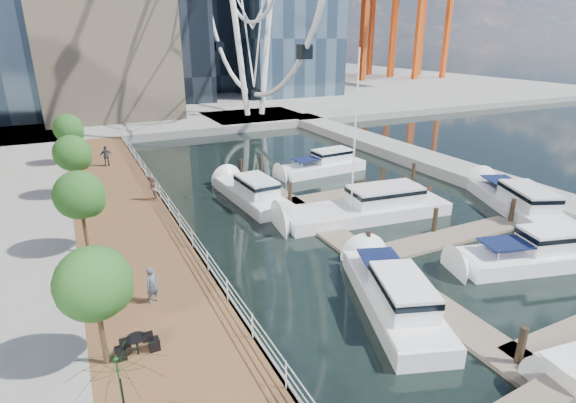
# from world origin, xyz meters

# --- Properties ---
(ground) EXTENTS (520.00, 520.00, 0.00)m
(ground) POSITION_xyz_m (0.00, 0.00, 0.00)
(ground) COLOR black
(ground) RESTS_ON ground
(boardwalk) EXTENTS (6.00, 60.00, 1.00)m
(boardwalk) POSITION_xyz_m (-9.00, 15.00, 0.50)
(boardwalk) COLOR brown
(boardwalk) RESTS_ON ground
(seawall) EXTENTS (0.25, 60.00, 1.00)m
(seawall) POSITION_xyz_m (-6.00, 15.00, 0.50)
(seawall) COLOR #595954
(seawall) RESTS_ON ground
(land_far) EXTENTS (200.00, 114.00, 1.00)m
(land_far) POSITION_xyz_m (0.00, 102.00, 0.50)
(land_far) COLOR gray
(land_far) RESTS_ON ground
(breakwater) EXTENTS (4.00, 60.00, 1.00)m
(breakwater) POSITION_xyz_m (20.00, 20.00, 0.50)
(breakwater) COLOR gray
(breakwater) RESTS_ON ground
(pier) EXTENTS (14.00, 12.00, 1.00)m
(pier) POSITION_xyz_m (14.00, 52.00, 0.50)
(pier) COLOR gray
(pier) RESTS_ON ground
(railing) EXTENTS (0.10, 60.00, 1.05)m
(railing) POSITION_xyz_m (-6.10, 15.00, 1.52)
(railing) COLOR white
(railing) RESTS_ON boardwalk
(floating_docks) EXTENTS (16.00, 34.00, 2.60)m
(floating_docks) POSITION_xyz_m (7.97, 9.98, 0.49)
(floating_docks) COLOR #6D6051
(floating_docks) RESTS_ON ground
(port_cranes) EXTENTS (40.00, 52.00, 38.00)m
(port_cranes) POSITION_xyz_m (67.67, 95.67, 20.00)
(port_cranes) COLOR #D84C14
(port_cranes) RESTS_ON ground
(street_trees) EXTENTS (2.60, 42.60, 4.60)m
(street_trees) POSITION_xyz_m (-11.40, 14.00, 4.29)
(street_trees) COLOR #3F2B1C
(street_trees) RESTS_ON ground
(yacht_foreground) EXTENTS (10.05, 5.03, 2.15)m
(yacht_foreground) POSITION_xyz_m (11.04, 3.26, 0.00)
(yacht_foreground) COLOR white
(yacht_foreground) RESTS_ON ground
(pedestrian_near) EXTENTS (0.74, 0.64, 1.70)m
(pedestrian_near) POSITION_xyz_m (-9.10, 7.30, 1.85)
(pedestrian_near) COLOR #515C6C
(pedestrian_near) RESTS_ON boardwalk
(pedestrian_mid) EXTENTS (0.70, 0.89, 1.84)m
(pedestrian_mid) POSITION_xyz_m (-6.64, 20.69, 1.92)
(pedestrian_mid) COLOR gray
(pedestrian_mid) RESTS_ON boardwalk
(pedestrian_far) EXTENTS (1.12, 0.50, 1.88)m
(pedestrian_far) POSITION_xyz_m (-8.67, 31.90, 1.94)
(pedestrian_far) COLOR #333740
(pedestrian_far) RESTS_ON boardwalk
(moored_yachts) EXTENTS (22.77, 31.85, 11.50)m
(moored_yachts) POSITION_xyz_m (7.06, 12.42, 0.00)
(moored_yachts) COLOR silver
(moored_yachts) RESTS_ON ground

